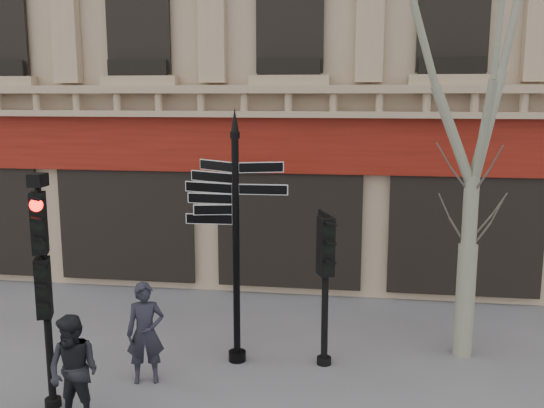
{
  "coord_description": "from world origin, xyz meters",
  "views": [
    {
      "loc": [
        1.62,
        -8.9,
        4.74
      ],
      "look_at": [
        0.23,
        0.6,
        2.99
      ],
      "focal_mm": 40.0,
      "sensor_mm": 36.0,
      "label": 1
    }
  ],
  "objects_px": {
    "fingerpost": "(236,195)",
    "pedestrian_a": "(146,333)",
    "traffic_signal_main": "(43,263)",
    "pedestrian_b": "(74,371)",
    "plane_tree": "(481,38)",
    "traffic_signal_secondary": "(326,262)"
  },
  "relations": [
    {
      "from": "pedestrian_a",
      "to": "pedestrian_b",
      "type": "bearing_deg",
      "value": -127.45
    },
    {
      "from": "pedestrian_a",
      "to": "pedestrian_b",
      "type": "xyz_separation_m",
      "value": [
        -0.55,
        -1.45,
        -0.03
      ]
    },
    {
      "from": "plane_tree",
      "to": "pedestrian_b",
      "type": "height_order",
      "value": "plane_tree"
    },
    {
      "from": "fingerpost",
      "to": "pedestrian_a",
      "type": "height_order",
      "value": "fingerpost"
    },
    {
      "from": "fingerpost",
      "to": "plane_tree",
      "type": "height_order",
      "value": "plane_tree"
    },
    {
      "from": "fingerpost",
      "to": "pedestrian_a",
      "type": "relative_size",
      "value": 2.64
    },
    {
      "from": "traffic_signal_secondary",
      "to": "pedestrian_b",
      "type": "distance_m",
      "value": 4.4
    },
    {
      "from": "traffic_signal_main",
      "to": "plane_tree",
      "type": "height_order",
      "value": "plane_tree"
    },
    {
      "from": "traffic_signal_secondary",
      "to": "pedestrian_b",
      "type": "xyz_separation_m",
      "value": [
        -3.44,
        -2.54,
        -1.05
      ]
    },
    {
      "from": "fingerpost",
      "to": "plane_tree",
      "type": "bearing_deg",
      "value": 20.01
    },
    {
      "from": "traffic_signal_main",
      "to": "pedestrian_b",
      "type": "distance_m",
      "value": 1.64
    },
    {
      "from": "fingerpost",
      "to": "traffic_signal_secondary",
      "type": "xyz_separation_m",
      "value": [
        1.56,
        0.09,
        -1.16
      ]
    },
    {
      "from": "traffic_signal_main",
      "to": "pedestrian_a",
      "type": "relative_size",
      "value": 2.12
    },
    {
      "from": "pedestrian_b",
      "to": "fingerpost",
      "type": "bearing_deg",
      "value": 62.96
    },
    {
      "from": "fingerpost",
      "to": "pedestrian_b",
      "type": "relative_size",
      "value": 2.73
    },
    {
      "from": "pedestrian_b",
      "to": "traffic_signal_secondary",
      "type": "bearing_deg",
      "value": 46.88
    },
    {
      "from": "pedestrian_a",
      "to": "traffic_signal_secondary",
      "type": "bearing_deg",
      "value": 3.79
    },
    {
      "from": "plane_tree",
      "to": "pedestrian_a",
      "type": "bearing_deg",
      "value": -160.98
    },
    {
      "from": "fingerpost",
      "to": "plane_tree",
      "type": "relative_size",
      "value": 0.56
    },
    {
      "from": "traffic_signal_secondary",
      "to": "pedestrian_a",
      "type": "height_order",
      "value": "traffic_signal_secondary"
    },
    {
      "from": "fingerpost",
      "to": "pedestrian_b",
      "type": "xyz_separation_m",
      "value": [
        -1.88,
        -2.45,
        -2.21
      ]
    },
    {
      "from": "pedestrian_b",
      "to": "traffic_signal_main",
      "type": "bearing_deg",
      "value": 154.33
    }
  ]
}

